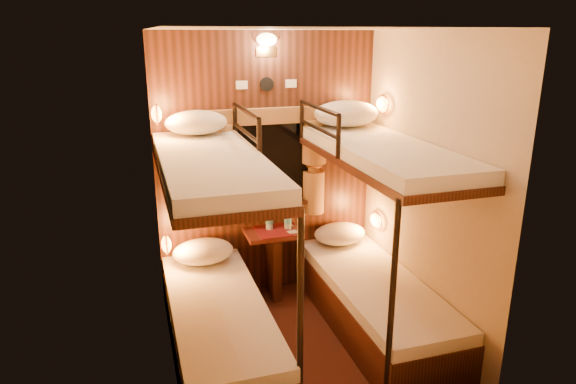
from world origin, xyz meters
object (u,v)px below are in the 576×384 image
object	(u,v)px
table	(273,255)
bunk_right	(376,267)
bunk_left	(217,289)
bottle_left	(269,218)
bottle_right	(288,218)

from	to	relation	value
table	bunk_right	bearing A→B (deg)	-50.33
bunk_right	bunk_left	bearing A→B (deg)	180.00
bunk_right	bottle_left	world-z (taller)	bunk_right
bunk_left	bottle_right	distance (m)	1.14
bunk_left	bottle_left	size ratio (longest dim) A/B	7.73
bunk_right	bottle_right	bearing A→B (deg)	122.13
bottle_left	table	bearing A→B (deg)	-70.21
bunk_right	bottle_right	distance (m)	0.96
table	bottle_left	distance (m)	0.35
bottle_left	bottle_right	bearing A→B (deg)	-12.32
bunk_left	table	world-z (taller)	bunk_left
bunk_left	bunk_right	size ratio (longest dim) A/B	1.00
bunk_left	bottle_right	world-z (taller)	bunk_left
bunk_right	table	xyz separation A→B (m)	(-0.65, 0.78, -0.14)
bottle_left	bunk_left	bearing A→B (deg)	-126.91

